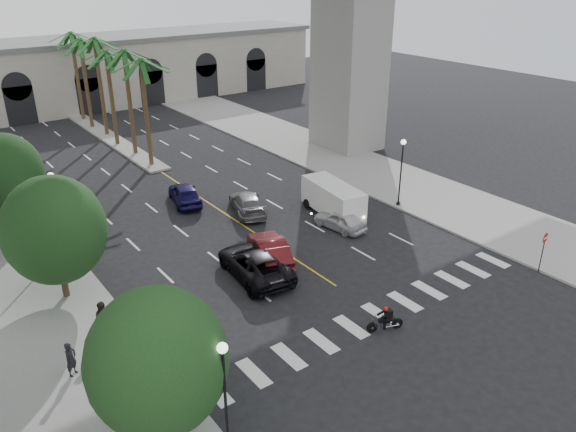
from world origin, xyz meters
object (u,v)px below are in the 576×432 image
object	(u,v)px
car_b	(270,250)
lamp_post_left_near	(225,392)
lamp_post_left_far	(56,204)
car_a	(340,220)
cargo_van	(333,198)
pedestrian_a	(71,359)
traffic_signal_far	(154,321)
pedestrian_b	(104,320)
lamp_post_right	(401,167)
do_not_enter_sign	(544,244)
traffic_signal_near	(196,369)
car_d	(247,203)
car_c	(255,263)
car_e	(185,194)
motorcycle_rider	(386,319)

from	to	relation	value
car_b	lamp_post_left_near	bearing A→B (deg)	68.95
lamp_post_left_far	car_a	xyz separation A→B (m)	(16.60, -8.32, -2.54)
cargo_van	pedestrian_a	distance (m)	22.07
traffic_signal_far	pedestrian_b	size ratio (longest dim) A/B	1.87
lamp_post_right	do_not_enter_sign	distance (m)	12.11
lamp_post_left_near	traffic_signal_near	bearing A→B (deg)	87.71
lamp_post_right	traffic_signal_near	distance (m)	25.02
lamp_post_right	traffic_signal_far	size ratio (longest dim) A/B	1.47
traffic_signal_near	traffic_signal_far	distance (m)	4.00
pedestrian_a	do_not_enter_sign	bearing A→B (deg)	-49.89
lamp_post_right	car_d	size ratio (longest dim) A/B	1.04
car_b	car_c	size ratio (longest dim) A/B	0.85
car_e	motorcycle_rider	bearing A→B (deg)	105.98
traffic_signal_far	motorcycle_rider	bearing A→B (deg)	-21.86
lamp_post_right	pedestrian_a	size ratio (longest dim) A/B	3.16
lamp_post_right	motorcycle_rider	world-z (taller)	lamp_post_right
traffic_signal_far	car_b	size ratio (longest dim) A/B	0.71
lamp_post_right	pedestrian_b	world-z (taller)	lamp_post_right
do_not_enter_sign	traffic_signal_far	bearing A→B (deg)	157.72
car_e	cargo_van	size ratio (longest dim) A/B	0.81
car_a	cargo_van	xyz separation A→B (m)	(1.12, 2.06, 0.66)
traffic_signal_far	car_e	distance (m)	19.45
motorcycle_rider	car_e	size ratio (longest dim) A/B	0.39
traffic_signal_near	car_c	distance (m)	11.72
lamp_post_left_near	lamp_post_left_far	world-z (taller)	same
lamp_post_left_far	lamp_post_right	world-z (taller)	same
car_b	cargo_van	bearing A→B (deg)	-138.95
motorcycle_rider	car_e	bearing A→B (deg)	113.28
car_e	pedestrian_a	size ratio (longest dim) A/B	2.82
motorcycle_rider	traffic_signal_far	bearing A→B (deg)	179.39
car_e	do_not_enter_sign	world-z (taller)	do_not_enter_sign
lamp_post_left_near	motorcycle_rider	bearing A→B (deg)	12.04
pedestrian_a	do_not_enter_sign	world-z (taller)	do_not_enter_sign
motorcycle_rider	car_b	world-z (taller)	car_b
pedestrian_a	do_not_enter_sign	size ratio (longest dim) A/B	0.64
lamp_post_left_near	motorcycle_rider	distance (m)	11.18
lamp_post_left_far	do_not_enter_sign	xyz separation A→B (m)	(22.36, -20.03, -1.31)
car_c	motorcycle_rider	bearing A→B (deg)	112.38
lamp_post_left_far	pedestrian_b	bearing A→B (deg)	-95.79
lamp_post_left_far	pedestrian_b	xyz separation A→B (m)	(-1.11, -10.98, -2.09)
car_d	lamp_post_left_near	bearing A→B (deg)	75.79
car_c	pedestrian_b	distance (m)	9.38
traffic_signal_near	car_b	bearing A→B (deg)	42.96
motorcycle_rider	pedestrian_b	size ratio (longest dim) A/B	0.96
car_e	lamp_post_right	bearing A→B (deg)	155.59
traffic_signal_near	pedestrian_a	size ratio (longest dim) A/B	2.16
car_a	cargo_van	bearing A→B (deg)	-126.92
car_b	car_e	size ratio (longest dim) A/B	1.09
lamp_post_right	do_not_enter_sign	bearing A→B (deg)	-92.07
traffic_signal_far	car_e	bearing A→B (deg)	59.61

